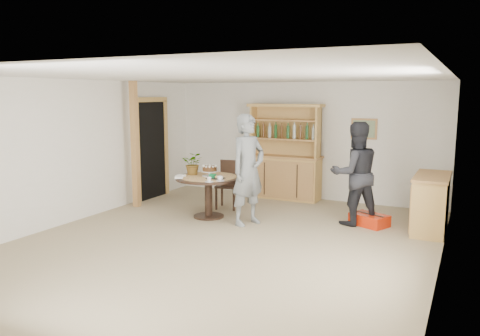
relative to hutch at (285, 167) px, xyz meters
name	(u,v)px	position (x,y,z in m)	size (l,w,h in m)	color
ground	(227,241)	(0.30, -3.24, -0.69)	(7.00, 7.00, 0.00)	tan
room_shell	(227,128)	(0.30, -3.23, 1.05)	(6.04, 7.04, 2.52)	white
doorway	(150,147)	(-2.63, -1.24, 0.42)	(0.13, 1.10, 2.18)	black
pine_post	(135,145)	(-2.40, -2.04, 0.56)	(0.12, 0.12, 2.50)	#AF8C4A
hutch	(285,167)	(0.00, 0.00, 0.00)	(1.62, 0.54, 2.04)	#DDA85D
sideboard	(431,203)	(3.04, -1.24, -0.22)	(0.54, 1.26, 0.94)	#DDA85D
dining_table	(208,185)	(-0.69, -2.11, -0.08)	(1.20, 1.20, 0.76)	black
dining_chair	(229,181)	(-0.70, -1.28, -0.15)	(0.49, 0.49, 0.95)	black
birthday_cake	(210,169)	(-0.69, -2.06, 0.19)	(0.30, 0.30, 0.20)	white
flower_vase	(193,163)	(-1.04, -2.06, 0.28)	(0.38, 0.33, 0.42)	#3F7233
gift_tray	(215,177)	(-0.47, -2.23, 0.10)	(0.30, 0.20, 0.08)	black
coffee_cup_a	(220,179)	(-0.29, -2.39, 0.11)	(0.15, 0.15, 0.09)	silver
coffee_cup_b	(209,180)	(-0.41, -2.56, 0.11)	(0.15, 0.15, 0.08)	silver
napkins	(180,177)	(-1.10, -2.42, 0.09)	(0.24, 0.33, 0.03)	white
teen_boy	(248,170)	(0.16, -2.21, 0.27)	(0.70, 0.46, 1.91)	slate
adult_person	(355,174)	(1.81, -1.39, 0.20)	(0.87, 0.68, 1.78)	black
red_suitcase	(369,220)	(2.08, -1.36, -0.59)	(0.71, 0.61, 0.21)	red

